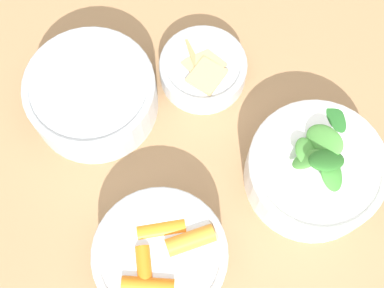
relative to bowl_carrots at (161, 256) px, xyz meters
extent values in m
plane|color=#4C4238|center=(0.21, -0.11, -0.78)|extent=(10.00, 10.00, 0.00)
cube|color=#99724C|center=(0.21, -0.11, -0.05)|extent=(1.12, 0.81, 0.03)
cylinder|color=silver|center=(0.00, 0.00, -0.01)|extent=(0.15, 0.15, 0.06)
torus|color=silver|center=(0.00, 0.00, 0.02)|extent=(0.15, 0.15, 0.01)
cylinder|color=orange|center=(0.02, 0.03, 0.01)|extent=(0.05, 0.06, 0.02)
cylinder|color=orange|center=(0.02, -0.01, 0.01)|extent=(0.05, 0.05, 0.02)
cylinder|color=orange|center=(0.03, -0.01, 0.01)|extent=(0.04, 0.04, 0.02)
cylinder|color=orange|center=(0.01, -0.04, 0.01)|extent=(0.04, 0.02, 0.02)
cylinder|color=orange|center=(-0.03, -0.01, 0.01)|extent=(0.05, 0.04, 0.02)
cylinder|color=orange|center=(0.02, -0.01, 0.02)|extent=(0.03, 0.06, 0.02)
cylinder|color=orange|center=(-0.03, 0.02, 0.03)|extent=(0.04, 0.06, 0.02)
cylinder|color=orange|center=(-0.01, 0.02, 0.02)|extent=(0.05, 0.03, 0.02)
cylinder|color=orange|center=(0.00, -0.04, 0.03)|extent=(0.02, 0.06, 0.02)
cylinder|color=white|center=(0.04, -0.21, -0.01)|extent=(0.17, 0.17, 0.06)
torus|color=white|center=(0.04, -0.21, 0.02)|extent=(0.17, 0.17, 0.01)
ellipsoid|color=#2D7028|center=(0.03, -0.21, 0.05)|extent=(0.04, 0.06, 0.04)
ellipsoid|color=#4C933D|center=(0.06, -0.22, 0.04)|extent=(0.06, 0.05, 0.05)
ellipsoid|color=#235B23|center=(0.07, -0.25, 0.02)|extent=(0.07, 0.06, 0.04)
ellipsoid|color=#3D8433|center=(0.02, -0.21, 0.04)|extent=(0.05, 0.03, 0.04)
ellipsoid|color=#4C933D|center=(0.04, -0.19, 0.04)|extent=(0.03, 0.04, 0.04)
ellipsoid|color=#4C933D|center=(0.05, -0.20, 0.04)|extent=(0.05, 0.04, 0.02)
cylinder|color=silver|center=(0.23, 0.02, -0.01)|extent=(0.17, 0.17, 0.06)
torus|color=silver|center=(0.23, 0.02, 0.03)|extent=(0.17, 0.17, 0.01)
cylinder|color=#936042|center=(0.23, 0.02, -0.02)|extent=(0.15, 0.15, 0.03)
ellipsoid|color=#8E5B3D|center=(0.17, 0.02, 0.01)|extent=(0.01, 0.01, 0.01)
ellipsoid|color=#AD7551|center=(0.26, -0.02, 0.01)|extent=(0.01, 0.01, 0.01)
ellipsoid|color=#AD7551|center=(0.19, -0.03, 0.01)|extent=(0.01, 0.01, 0.01)
ellipsoid|color=#A36B4C|center=(0.24, 0.01, 0.01)|extent=(0.01, 0.01, 0.01)
ellipsoid|color=#AD7551|center=(0.18, -0.03, 0.01)|extent=(0.01, 0.01, 0.01)
ellipsoid|color=#8E5B3D|center=(0.22, 0.05, 0.01)|extent=(0.01, 0.01, 0.01)
ellipsoid|color=#A36B4C|center=(0.21, -0.01, 0.01)|extent=(0.01, 0.01, 0.01)
ellipsoid|color=#AD7551|center=(0.23, 0.02, 0.01)|extent=(0.01, 0.01, 0.01)
ellipsoid|color=#AD7551|center=(0.29, 0.02, 0.01)|extent=(0.01, 0.01, 0.01)
ellipsoid|color=#AD7551|center=(0.28, -0.01, 0.01)|extent=(0.01, 0.01, 0.01)
ellipsoid|color=#AD7551|center=(0.25, 0.00, 0.01)|extent=(0.01, 0.01, 0.01)
ellipsoid|color=#A36B4C|center=(0.25, -0.02, 0.01)|extent=(0.01, 0.01, 0.01)
ellipsoid|color=#8E5B3D|center=(0.23, -0.02, 0.01)|extent=(0.01, 0.01, 0.01)
cylinder|color=tan|center=(0.27, -0.03, 0.01)|extent=(0.03, 0.03, 0.01)
cylinder|color=tan|center=(0.24, 0.00, 0.01)|extent=(0.03, 0.03, 0.01)
cylinder|color=silver|center=(0.22, -0.13, -0.02)|extent=(0.12, 0.12, 0.03)
torus|color=silver|center=(0.22, -0.13, 0.00)|extent=(0.12, 0.12, 0.01)
cube|color=tan|center=(0.24, -0.13, -0.01)|extent=(0.06, 0.06, 0.01)
cube|color=tan|center=(0.23, -0.14, -0.01)|extent=(0.06, 0.05, 0.02)
cube|color=tan|center=(0.22, -0.15, -0.01)|extent=(0.05, 0.05, 0.01)
cube|color=tan|center=(0.22, -0.13, 0.00)|extent=(0.06, 0.06, 0.01)
cube|color=tan|center=(0.20, -0.13, 0.00)|extent=(0.06, 0.06, 0.01)
camera|label=1|loc=(-0.09, 0.00, 0.63)|focal=50.00mm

